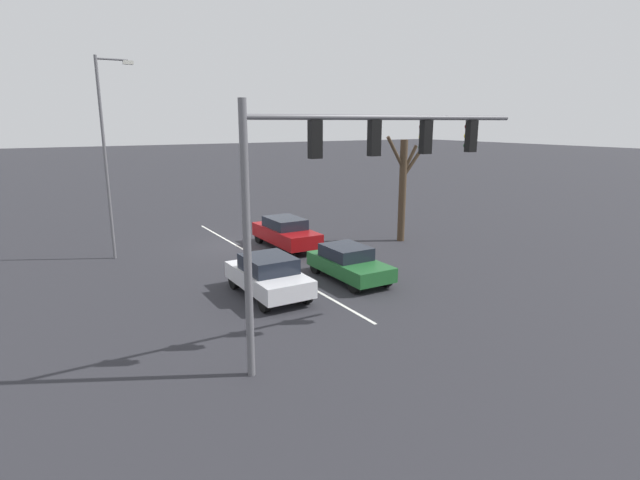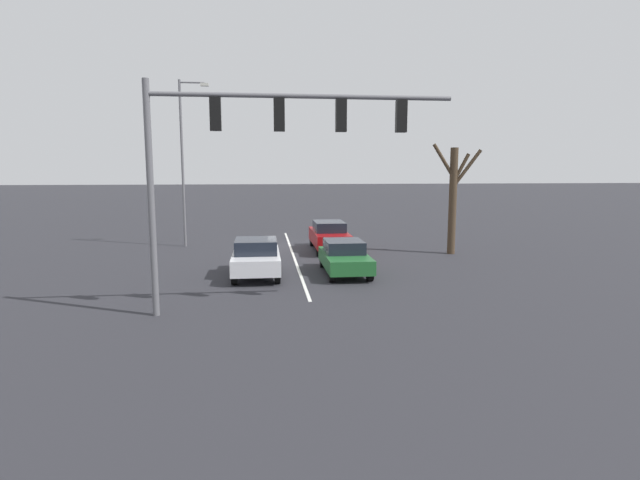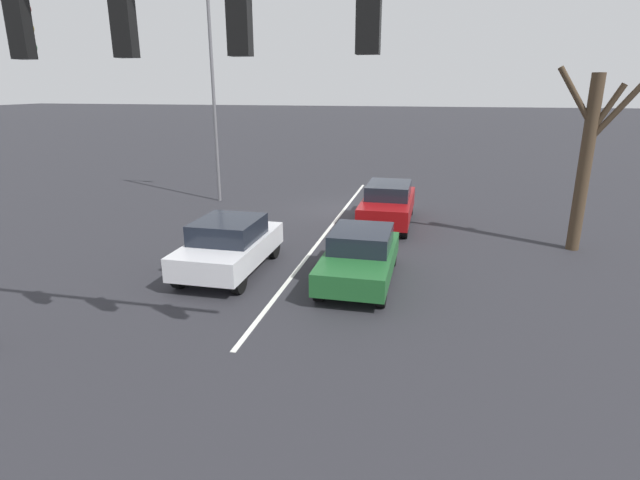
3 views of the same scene
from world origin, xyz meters
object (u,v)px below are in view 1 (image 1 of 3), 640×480
at_px(car_darkgreen_leftlane_front, 349,263).
at_px(bare_tree_near, 403,185).
at_px(street_lamp_right_shoulder, 108,148).
at_px(car_silver_midlane_front, 268,275).
at_px(car_maroon_leftlane_second, 286,232).
at_px(traffic_signal_gantry, 352,167).

bearing_deg(car_darkgreen_leftlane_front, bare_tree_near, -146.06).
distance_m(car_darkgreen_leftlane_front, street_lamp_right_shoulder, 12.23).
xyz_separation_m(car_silver_midlane_front, bare_tree_near, (-10.04, -4.40, 2.25)).
height_order(car_silver_midlane_front, car_darkgreen_leftlane_front, car_silver_midlane_front).
height_order(street_lamp_right_shoulder, bare_tree_near, street_lamp_right_shoulder).
xyz_separation_m(car_maroon_leftlane_second, street_lamp_right_shoulder, (7.82, -2.37, 4.37)).
relative_size(car_silver_midlane_front, street_lamp_right_shoulder, 0.44).
relative_size(car_silver_midlane_front, car_darkgreen_leftlane_front, 1.00).
bearing_deg(bare_tree_near, car_maroon_leftlane_second, -15.96).
height_order(car_silver_midlane_front, street_lamp_right_shoulder, street_lamp_right_shoulder).
bearing_deg(car_silver_midlane_front, street_lamp_right_shoulder, -65.09).
xyz_separation_m(car_darkgreen_leftlane_front, street_lamp_right_shoulder, (7.66, -8.41, 4.48)).
bearing_deg(car_silver_midlane_front, bare_tree_near, -156.32).
xyz_separation_m(street_lamp_right_shoulder, bare_tree_near, (-14.01, 4.14, -2.15)).
distance_m(car_silver_midlane_front, traffic_signal_gantry, 6.85).
distance_m(car_maroon_leftlane_second, traffic_signal_gantry, 12.79).
relative_size(car_maroon_leftlane_second, traffic_signal_gantry, 0.51).
bearing_deg(car_maroon_leftlane_second, street_lamp_right_shoulder, -16.85).
relative_size(car_silver_midlane_front, bare_tree_near, 0.72).
xyz_separation_m(car_darkgreen_leftlane_front, bare_tree_near, (-6.35, -4.27, 2.33)).
height_order(car_silver_midlane_front, traffic_signal_gantry, traffic_signal_gantry).
xyz_separation_m(car_maroon_leftlane_second, traffic_signal_gantry, (3.74, 11.42, 4.39)).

